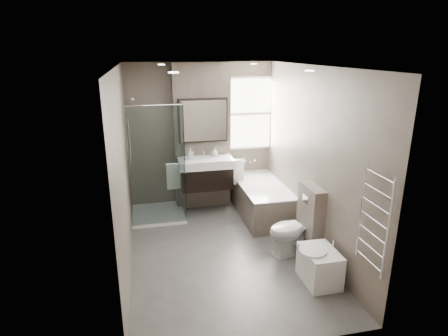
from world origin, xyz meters
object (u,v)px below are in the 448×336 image
object	(u,v)px
bathtub	(261,198)
bidet	(319,265)
vanity	(206,173)
toilet	(294,229)

from	to	relation	value
bathtub	bidet	world-z (taller)	bathtub
vanity	toilet	world-z (taller)	vanity
toilet	bidet	world-z (taller)	toilet
vanity	bidet	xyz separation A→B (m)	(1.01, -2.41, -0.51)
vanity	bathtub	xyz separation A→B (m)	(0.92, -0.33, -0.43)
vanity	toilet	distance (m)	1.97
toilet	bidet	xyz separation A→B (m)	(0.04, -0.73, -0.14)
vanity	bathtub	world-z (taller)	vanity
bidet	toilet	bearing A→B (deg)	93.41
bathtub	bidet	distance (m)	2.08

